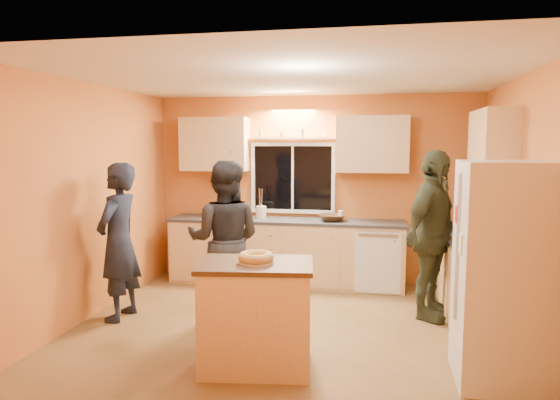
% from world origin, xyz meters
% --- Properties ---
extents(ground, '(4.50, 4.50, 0.00)m').
position_xyz_m(ground, '(0.00, 0.00, 0.00)').
color(ground, brown).
rests_on(ground, ground).
extents(room_shell, '(4.54, 4.04, 2.61)m').
position_xyz_m(room_shell, '(0.12, 0.41, 1.62)').
color(room_shell, orange).
rests_on(room_shell, ground).
extents(back_counter, '(4.23, 0.62, 0.90)m').
position_xyz_m(back_counter, '(0.01, 1.70, 0.45)').
color(back_counter, tan).
rests_on(back_counter, ground).
extents(right_counter, '(0.62, 1.84, 0.90)m').
position_xyz_m(right_counter, '(1.95, 0.50, 0.45)').
color(right_counter, tan).
rests_on(right_counter, ground).
extents(refrigerator, '(0.72, 0.70, 1.80)m').
position_xyz_m(refrigerator, '(1.89, -0.80, 0.90)').
color(refrigerator, silver).
rests_on(refrigerator, ground).
extents(island, '(1.04, 0.78, 0.93)m').
position_xyz_m(island, '(-0.13, -0.93, 0.47)').
color(island, tan).
rests_on(island, ground).
extents(bundt_pastry, '(0.31, 0.31, 0.09)m').
position_xyz_m(bundt_pastry, '(-0.13, -0.93, 0.98)').
color(bundt_pastry, '#B09148').
rests_on(bundt_pastry, island).
extents(person_left, '(0.43, 0.64, 1.73)m').
position_xyz_m(person_left, '(-1.90, -0.02, 0.87)').
color(person_left, black).
rests_on(person_left, ground).
extents(person_center, '(0.91, 0.74, 1.75)m').
position_xyz_m(person_center, '(-0.77, 0.24, 0.88)').
color(person_center, black).
rests_on(person_center, ground).
extents(person_right, '(0.93, 1.18, 1.87)m').
position_xyz_m(person_right, '(1.48, 0.65, 0.94)').
color(person_right, '#2F3521').
rests_on(person_right, ground).
extents(mixing_bowl, '(0.43, 0.43, 0.09)m').
position_xyz_m(mixing_bowl, '(0.29, 1.68, 0.94)').
color(mixing_bowl, black).
rests_on(mixing_bowl, back_counter).
extents(utensil_crock, '(0.14, 0.14, 0.17)m').
position_xyz_m(utensil_crock, '(-0.70, 1.72, 0.99)').
color(utensil_crock, beige).
rests_on(utensil_crock, back_counter).
extents(potted_plant, '(0.27, 0.25, 0.27)m').
position_xyz_m(potted_plant, '(1.96, 0.03, 1.03)').
color(potted_plant, gray).
rests_on(potted_plant, right_counter).
extents(red_box, '(0.17, 0.14, 0.07)m').
position_xyz_m(red_box, '(1.90, 0.38, 0.94)').
color(red_box, maroon).
rests_on(red_box, right_counter).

